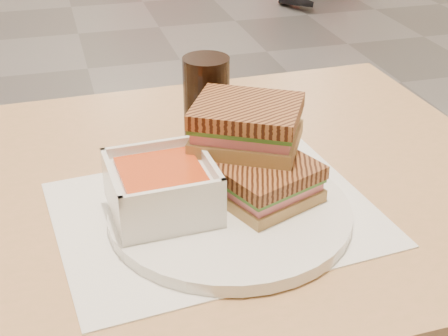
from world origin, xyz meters
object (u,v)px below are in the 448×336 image
object	(u,v)px
main_table	(99,266)
cola_glass	(207,105)
panini_lower	(269,183)
soup_bowl	(162,190)
plate	(230,212)

from	to	relation	value
main_table	cola_glass	size ratio (longest dim) A/B	8.43
panini_lower	cola_glass	world-z (taller)	cola_glass
panini_lower	soup_bowl	bearing A→B (deg)	173.85
plate	soup_bowl	distance (m)	0.09
main_table	cola_glass	bearing A→B (deg)	26.39
main_table	panini_lower	world-z (taller)	panini_lower
panini_lower	cola_glass	distance (m)	0.19
main_table	panini_lower	size ratio (longest dim) A/B	8.70
main_table	cola_glass	xyz separation A→B (m)	(0.18, 0.09, 0.19)
cola_glass	soup_bowl	bearing A→B (deg)	-120.08
main_table	panini_lower	distance (m)	0.28
soup_bowl	panini_lower	world-z (taller)	soup_bowl
main_table	plate	distance (m)	0.23
main_table	cola_glass	world-z (taller)	cola_glass
main_table	panini_lower	xyz separation A→B (m)	(0.21, -0.10, 0.16)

